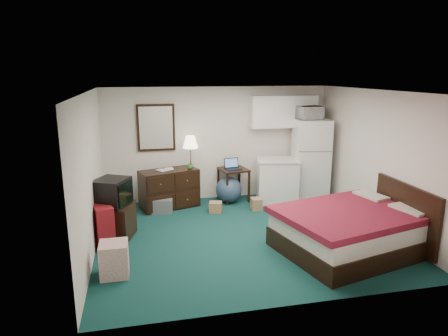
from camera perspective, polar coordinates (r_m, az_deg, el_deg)
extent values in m
cube|color=#0E3D39|center=(7.16, 2.80, -9.51)|extent=(5.00, 4.50, 0.01)
cube|color=silver|center=(6.60, 3.06, 10.89)|extent=(5.00, 4.50, 0.01)
cube|color=silver|center=(8.92, -0.89, 3.52)|extent=(5.00, 0.01, 2.50)
cube|color=silver|center=(4.73, 10.16, -5.87)|extent=(5.00, 0.01, 2.50)
cube|color=silver|center=(6.58, -18.56, -0.82)|extent=(0.01, 4.50, 2.50)
cube|color=silver|center=(7.80, 20.93, 1.16)|extent=(0.01, 4.50, 2.50)
sphere|color=navy|center=(8.77, 0.68, -3.14)|extent=(0.65, 0.65, 0.57)
imported|color=white|center=(8.88, 12.17, 7.93)|extent=(0.55, 0.35, 0.35)
imported|color=olive|center=(8.29, -9.37, 0.25)|extent=(0.14, 0.10, 0.22)
imported|color=olive|center=(8.40, -8.48, 0.51)|extent=(0.17, 0.03, 0.23)
imported|color=#3E7931|center=(8.42, -4.89, 0.30)|extent=(0.15, 0.12, 0.13)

